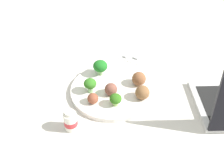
% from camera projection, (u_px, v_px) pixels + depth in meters
% --- Properties ---
extents(ground_plane, '(4.00, 4.00, 0.00)m').
position_uv_depth(ground_plane, '(112.00, 92.00, 0.92)').
color(ground_plane, silver).
extents(plate, '(0.28, 0.28, 0.02)m').
position_uv_depth(plate, '(112.00, 90.00, 0.91)').
color(plate, white).
rests_on(plate, ground_plane).
extents(broccoli_floret_near_rim, '(0.04, 0.04, 0.05)m').
position_uv_depth(broccoli_floret_near_rim, '(90.00, 84.00, 0.87)').
color(broccoli_floret_near_rim, '#91C080').
rests_on(broccoli_floret_near_rim, plate).
extents(broccoli_floret_front_left, '(0.05, 0.05, 0.06)m').
position_uv_depth(broccoli_floret_front_left, '(100.00, 66.00, 0.94)').
color(broccoli_floret_front_left, '#94C17D').
rests_on(broccoli_floret_front_left, plate).
extents(broccoli_floret_front_right, '(0.04, 0.04, 0.04)m').
position_uv_depth(broccoli_floret_front_right, '(115.00, 99.00, 0.83)').
color(broccoli_floret_front_right, '#9DC36C').
rests_on(broccoli_floret_front_right, plate).
extents(meatball_mid_left, '(0.04, 0.04, 0.04)m').
position_uv_depth(meatball_mid_left, '(93.00, 98.00, 0.84)').
color(meatball_mid_left, brown).
rests_on(meatball_mid_left, plate).
extents(meatball_front_right, '(0.05, 0.05, 0.05)m').
position_uv_depth(meatball_front_right, '(139.00, 79.00, 0.91)').
color(meatball_front_right, brown).
rests_on(meatball_front_right, plate).
extents(meatball_mid_right, '(0.04, 0.04, 0.04)m').
position_uv_depth(meatball_mid_right, '(111.00, 89.00, 0.87)').
color(meatball_mid_right, brown).
rests_on(meatball_mid_right, plate).
extents(meatball_back_right, '(0.05, 0.05, 0.05)m').
position_uv_depth(meatball_back_right, '(142.00, 93.00, 0.86)').
color(meatball_back_right, brown).
rests_on(meatball_back_right, plate).
extents(napkin, '(0.17, 0.12, 0.01)m').
position_uv_depth(napkin, '(138.00, 51.00, 1.10)').
color(napkin, white).
rests_on(napkin, ground_plane).
extents(fork, '(0.12, 0.02, 0.01)m').
position_uv_depth(fork, '(142.00, 52.00, 1.09)').
color(fork, silver).
rests_on(fork, napkin).
extents(knife, '(0.15, 0.03, 0.01)m').
position_uv_depth(knife, '(134.00, 49.00, 1.10)').
color(knife, silver).
rests_on(knife, napkin).
extents(yogurt_bottle, '(0.04, 0.04, 0.07)m').
position_uv_depth(yogurt_bottle, '(71.00, 121.00, 0.77)').
color(yogurt_bottle, white).
rests_on(yogurt_bottle, ground_plane).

